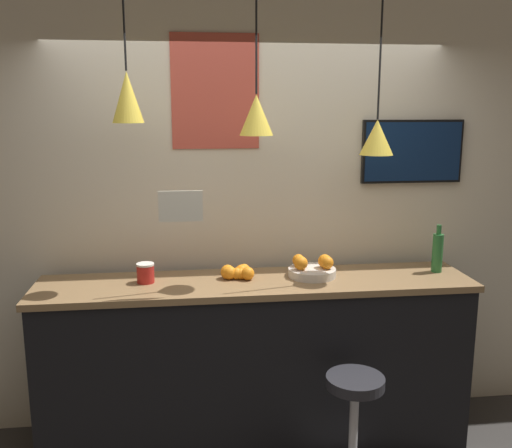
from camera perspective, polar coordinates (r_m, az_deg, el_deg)
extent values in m
cube|color=beige|center=(3.75, -0.74, 1.51)|extent=(8.00, 0.06, 2.90)
cube|color=black|center=(3.67, 0.00, -14.04)|extent=(2.60, 0.52, 1.04)
cube|color=olive|center=(3.47, 0.00, -5.99)|extent=(2.64, 0.56, 0.04)
cylinder|color=#B7B7BC|center=(3.43, 9.69, -20.17)|extent=(0.05, 0.05, 0.59)
cylinder|color=#232328|center=(3.27, 9.89, -15.29)|extent=(0.32, 0.32, 0.06)
cylinder|color=beige|center=(3.56, 5.62, -4.84)|extent=(0.29, 0.29, 0.05)
sphere|color=orange|center=(3.59, 4.27, -3.62)|extent=(0.08, 0.08, 0.08)
sphere|color=orange|center=(3.54, 7.11, -3.85)|extent=(0.08, 0.08, 0.08)
sphere|color=orange|center=(3.50, 4.51, -3.92)|extent=(0.09, 0.09, 0.09)
sphere|color=orange|center=(3.57, 6.89, -3.70)|extent=(0.09, 0.09, 0.09)
sphere|color=orange|center=(3.50, -2.86, -4.78)|extent=(0.09, 0.09, 0.09)
sphere|color=orange|center=(3.48, -2.66, -4.90)|extent=(0.08, 0.08, 0.08)
sphere|color=orange|center=(3.47, -0.83, -4.97)|extent=(0.08, 0.08, 0.08)
sphere|color=orange|center=(3.48, -1.94, -4.97)|extent=(0.07, 0.07, 0.07)
sphere|color=orange|center=(3.56, -1.20, -4.59)|extent=(0.07, 0.07, 0.07)
sphere|color=orange|center=(3.49, -2.87, -4.84)|extent=(0.08, 0.08, 0.08)
sphere|color=orange|center=(3.48, -1.54, -5.00)|extent=(0.07, 0.07, 0.07)
sphere|color=orange|center=(3.53, -1.47, -4.70)|extent=(0.08, 0.08, 0.08)
cylinder|color=#286B33|center=(3.79, 17.69, -2.79)|extent=(0.07, 0.07, 0.24)
cylinder|color=#286B33|center=(3.76, 17.83, -0.54)|extent=(0.03, 0.03, 0.06)
cylinder|color=red|center=(3.47, -10.98, -4.93)|extent=(0.10, 0.10, 0.11)
cylinder|color=white|center=(3.46, -11.02, -3.99)|extent=(0.11, 0.11, 0.01)
cylinder|color=black|center=(3.31, -13.06, 19.02)|extent=(0.01, 0.01, 0.50)
cone|color=yellow|center=(3.28, -12.75, 12.28)|extent=(0.17, 0.17, 0.28)
sphere|color=#F9EFCC|center=(3.28, -12.65, 10.19)|extent=(0.04, 0.04, 0.04)
cylinder|color=black|center=(3.31, 0.04, 18.23)|extent=(0.01, 0.01, 0.62)
cone|color=yellow|center=(3.29, 0.03, 10.86)|extent=(0.19, 0.19, 0.23)
sphere|color=#F9EFCC|center=(3.29, 0.03, 9.20)|extent=(0.04, 0.04, 0.04)
cylinder|color=black|center=(3.47, 12.34, 16.49)|extent=(0.01, 0.01, 0.76)
cone|color=yellow|center=(3.46, 11.99, 8.48)|extent=(0.20, 0.20, 0.21)
sphere|color=#F9EFCC|center=(3.46, 11.93, 7.11)|extent=(0.04, 0.04, 0.04)
cube|color=black|center=(3.93, 15.34, 7.01)|extent=(0.68, 0.04, 0.41)
cube|color=#0F2347|center=(3.91, 15.45, 6.99)|extent=(0.65, 0.01, 0.38)
cube|color=white|center=(3.13, -7.54, 1.77)|extent=(0.24, 0.01, 0.17)
cube|color=#C64C3D|center=(3.64, -4.09, 13.05)|extent=(0.55, 0.01, 0.70)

